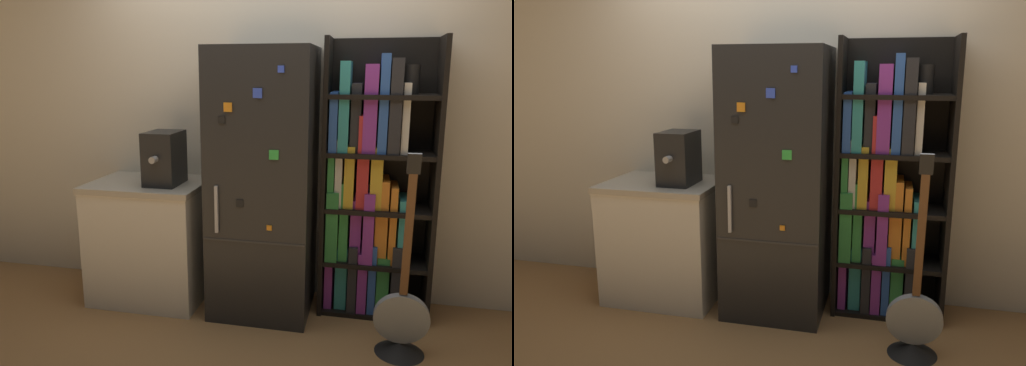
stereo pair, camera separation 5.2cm
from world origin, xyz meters
TOP-DOWN VIEW (x-y plane):
  - ground_plane at (0.00, 0.00)m, footprint 16.00×16.00m
  - wall_back at (0.00, 0.47)m, footprint 8.00×0.05m
  - refrigerator at (-0.00, 0.14)m, footprint 0.66×0.64m
  - bookshelf at (0.69, 0.29)m, footprint 0.73×0.37m
  - kitchen_counter at (-0.83, 0.14)m, footprint 0.80×0.64m
  - espresso_machine at (-0.69, 0.09)m, footprint 0.22×0.35m
  - guitar at (0.91, -0.27)m, footprint 0.32×0.29m

SIDE VIEW (x-z plane):
  - ground_plane at x=0.00m, z-range 0.00..0.00m
  - guitar at x=0.91m, z-range -0.43..0.78m
  - kitchen_counter at x=-0.83m, z-range 0.00..0.86m
  - bookshelf at x=0.69m, z-range -0.09..1.75m
  - refrigerator at x=0.00m, z-range 0.00..1.78m
  - espresso_machine at x=-0.69m, z-range 0.86..1.23m
  - wall_back at x=0.00m, z-range 0.00..2.60m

